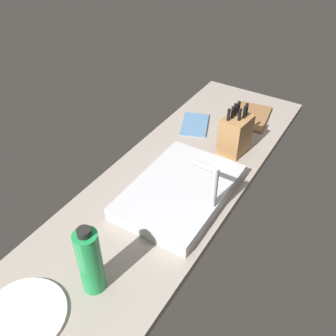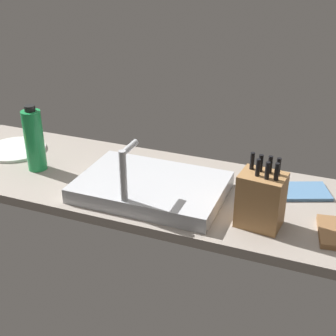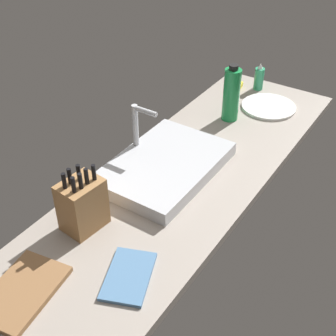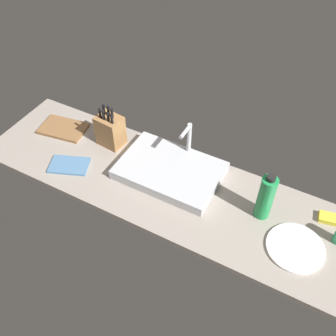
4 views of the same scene
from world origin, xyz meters
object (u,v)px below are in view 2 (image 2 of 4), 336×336
at_px(knife_block, 261,199).
at_px(dinner_plate, 15,149).
at_px(water_bottle, 34,140).
at_px(dish_towel, 300,191).
at_px(faucet, 124,177).
at_px(sink_basin, 151,187).

height_order(knife_block, dinner_plate, knife_block).
distance_m(water_bottle, dish_towel, 1.02).
xyz_separation_m(faucet, dinner_plate, (0.67, -0.28, -0.13)).
height_order(dinner_plate, dish_towel, same).
height_order(sink_basin, dinner_plate, sink_basin).
relative_size(knife_block, dinner_plate, 0.91).
xyz_separation_m(knife_block, dish_towel, (-0.10, -0.26, -0.09)).
bearing_deg(sink_basin, faucet, 78.48).
bearing_deg(water_bottle, sink_basin, 177.61).
height_order(water_bottle, dinner_plate, water_bottle).
distance_m(sink_basin, faucet, 0.18).
bearing_deg(dinner_plate, dish_towel, -176.58).
bearing_deg(faucet, dinner_plate, -22.58).
relative_size(knife_block, dish_towel, 1.16).
bearing_deg(knife_block, sink_basin, -2.09).
xyz_separation_m(sink_basin, knife_block, (-0.40, 0.06, 0.07)).
distance_m(knife_block, dish_towel, 0.29).
bearing_deg(water_bottle, knife_block, 175.10).
xyz_separation_m(sink_basin, dinner_plate, (0.70, -0.13, -0.02)).
bearing_deg(faucet, water_bottle, -19.54).
bearing_deg(dish_towel, knife_block, 69.30).
xyz_separation_m(dinner_plate, dish_towel, (-1.20, -0.07, 0.00)).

